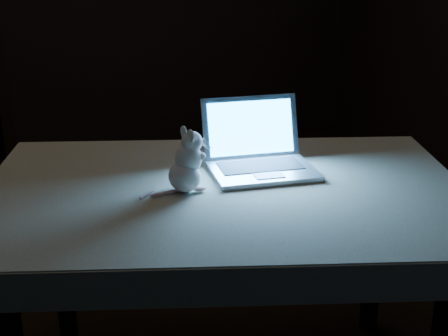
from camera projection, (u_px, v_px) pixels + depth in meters
name	position (u px, v px, depth m)	size (l,w,h in m)	color
floor	(165.00, 307.00, 3.08)	(5.00, 5.00, 0.00)	black
table	(224.00, 295.00, 2.39)	(1.56, 1.00, 0.84)	black
tablecloth	(198.00, 205.00, 2.25)	(1.68, 1.12, 0.12)	beige
laptop	(264.00, 141.00, 2.33)	(0.37, 0.33, 0.25)	#A2A2A6
plush_mouse	(184.00, 161.00, 2.18)	(0.16, 0.16, 0.22)	white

